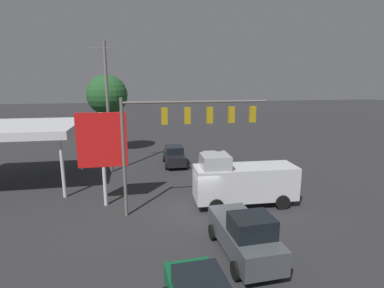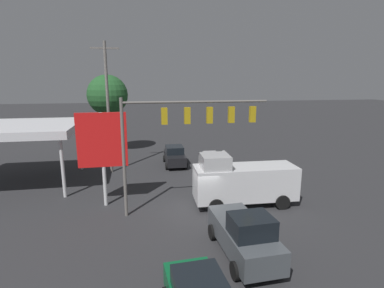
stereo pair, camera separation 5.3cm
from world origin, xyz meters
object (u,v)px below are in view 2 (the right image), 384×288
Objects in this scene: pickup_parked at (244,235)px; street_tree at (107,95)px; delivery_truck at (242,181)px; price_sign at (102,142)px; traffic_signal_assembly at (186,124)px; sedan_far at (175,156)px; utility_pole at (108,106)px.

street_tree is at bearing -163.36° from pickup_parked.
price_sign is at bearing -7.70° from delivery_truck.
pickup_parked is at bearing 133.55° from price_sign.
street_tree reaches higher than traffic_signal_assembly.
delivery_truck is at bearing -175.15° from traffic_signal_assembly.
street_tree is at bearing -70.63° from traffic_signal_assembly.
sedan_far is (1.27, -16.31, -0.16)m from pickup_parked.
price_sign is at bearing 91.58° from utility_pole.
traffic_signal_assembly is 18.40m from street_tree.
delivery_truck is 20.32m from street_tree.
traffic_signal_assembly is at bearing 109.37° from street_tree.
sedan_far is at bearing -123.14° from price_sign.
utility_pole is at bearing -60.59° from traffic_signal_assembly.
sedan_far is at bearing -168.81° from utility_pole.
pickup_parked is 1.20× the size of sedan_far.
traffic_signal_assembly is 0.78× the size of utility_pole.
sedan_far is 10.98m from street_tree.
price_sign is 9.57m from delivery_truck.
utility_pole is 7.81m from street_tree.
pickup_parked is (-7.28, 15.12, -4.96)m from utility_pole.
street_tree reaches higher than pickup_parked.
price_sign is at bearing -32.47° from sedan_far.
price_sign is at bearing -139.03° from pickup_parked.
delivery_truck reaches higher than pickup_parked.
delivery_truck is at bearing 158.65° from pickup_parked.
traffic_signal_assembly is 1.31× the size of delivery_truck.
street_tree reaches higher than delivery_truck.
utility_pole is 2.61× the size of sedan_far.
price_sign reaches higher than delivery_truck.
traffic_signal_assembly is at bearing 119.41° from utility_pole.
pickup_parked is (-7.07, 7.43, -3.23)m from price_sign.
traffic_signal_assembly reaches higher than delivery_truck.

